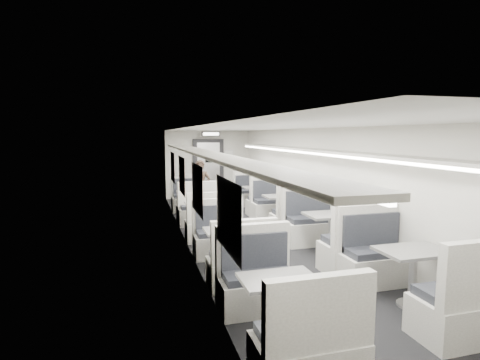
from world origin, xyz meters
TOP-DOWN VIEW (x-y plane):
  - room at (0.00, 0.00)m, footprint 3.24×12.24m
  - booth_left_a at (-1.00, 3.07)m, footprint 0.99×2.02m
  - booth_left_b at (-1.00, 1.33)m, footprint 0.99×2.00m
  - booth_left_c at (-1.00, -1.25)m, footprint 0.98×1.98m
  - booth_left_d at (-1.00, -3.52)m, footprint 1.01×2.04m
  - booth_right_a at (1.00, 3.40)m, footprint 1.00×2.03m
  - booth_right_b at (1.00, 1.35)m, footprint 1.07×2.18m
  - booth_right_c at (1.00, -1.06)m, footprint 1.13×2.30m
  - booth_right_d at (1.00, -3.22)m, footprint 1.09×2.21m
  - passenger at (-0.76, 3.09)m, footprint 0.67×0.56m
  - window_a at (-1.49, 3.40)m, footprint 0.02×1.18m
  - window_b at (-1.49, 1.20)m, footprint 0.02×1.18m
  - window_c at (-1.49, -1.00)m, footprint 0.02×1.18m
  - window_d at (-1.49, -3.20)m, footprint 0.02×1.18m
  - luggage_rack_left at (-1.24, -0.30)m, footprint 0.46×10.40m
  - luggage_rack_right at (1.24, -0.30)m, footprint 0.46×10.40m
  - vestibule_door at (0.00, 5.93)m, footprint 1.10×0.13m
  - exit_sign at (0.00, 5.44)m, footprint 0.62×0.12m
  - wall_notice at (0.75, 5.92)m, footprint 0.32×0.02m

SIDE VIEW (x-z plane):
  - booth_left_c at x=-1.00m, z-range -0.18..0.88m
  - booth_left_b at x=-1.00m, z-range -0.18..0.89m
  - booth_left_a at x=-1.00m, z-range -0.18..0.90m
  - booth_right_a at x=1.00m, z-range -0.18..0.90m
  - booth_left_d at x=-1.00m, z-range -0.18..0.91m
  - booth_right_b at x=1.00m, z-range -0.19..0.97m
  - booth_right_d at x=1.00m, z-range -0.20..0.98m
  - booth_right_c at x=1.00m, z-range -0.20..1.03m
  - passenger at x=-0.76m, z-range 0.00..1.56m
  - vestibule_door at x=0.00m, z-range -0.01..2.09m
  - room at x=0.00m, z-range -0.12..2.52m
  - window_a at x=-1.49m, z-range 0.93..1.77m
  - window_b at x=-1.49m, z-range 0.93..1.77m
  - window_c at x=-1.49m, z-range 0.93..1.77m
  - window_d at x=-1.49m, z-range 0.93..1.77m
  - wall_notice at x=0.75m, z-range 1.30..1.70m
  - luggage_rack_left at x=-1.24m, z-range 1.87..1.96m
  - luggage_rack_right at x=1.24m, z-range 1.87..1.96m
  - exit_sign at x=0.00m, z-range 2.20..2.36m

